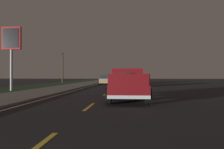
# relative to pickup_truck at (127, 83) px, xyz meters

# --- Properties ---
(ground) EXTENTS (144.00, 144.00, 0.00)m
(ground) POSITION_rel_pickup_truck_xyz_m (15.04, 1.75, -0.98)
(ground) COLOR black
(sidewalk_shoulder) EXTENTS (108.00, 4.00, 0.12)m
(sidewalk_shoulder) POSITION_rel_pickup_truck_xyz_m (15.04, 7.45, -0.92)
(sidewalk_shoulder) COLOR slate
(sidewalk_shoulder) RESTS_ON ground
(grass_verge) EXTENTS (108.00, 6.00, 0.01)m
(grass_verge) POSITION_rel_pickup_truck_xyz_m (15.04, 12.45, -0.98)
(grass_verge) COLOR #1E3819
(grass_verge) RESTS_ON ground
(lane_markings) EXTENTS (108.00, 3.54, 0.01)m
(lane_markings) POSITION_rel_pickup_truck_xyz_m (16.79, 4.30, -0.98)
(lane_markings) COLOR yellow
(lane_markings) RESTS_ON ground
(pickup_truck) EXTENTS (5.48, 2.38, 1.87)m
(pickup_truck) POSITION_rel_pickup_truck_xyz_m (0.00, 0.00, 0.00)
(pickup_truck) COLOR maroon
(pickup_truck) RESTS_ON ground
(sedan_red) EXTENTS (4.40, 2.02, 1.54)m
(sedan_red) POSITION_rel_pickup_truck_xyz_m (26.49, 0.12, -0.20)
(sedan_red) COLOR maroon
(sedan_red) RESTS_ON ground
(sedan_blue) EXTENTS (4.40, 2.02, 1.54)m
(sedan_blue) POSITION_rel_pickup_truck_xyz_m (14.60, 0.19, -0.20)
(sedan_blue) COLOR navy
(sedan_blue) RESTS_ON ground
(sedan_tan) EXTENTS (4.42, 2.06, 1.54)m
(sedan_tan) POSITION_rel_pickup_truck_xyz_m (21.18, 3.59, -0.20)
(sedan_tan) COLOR #9E845B
(sedan_tan) RESTS_ON ground
(gas_price_sign) EXTENTS (0.27, 1.90, 6.15)m
(gas_price_sign) POSITION_rel_pickup_truck_xyz_m (6.87, 11.20, 3.60)
(gas_price_sign) COLOR #99999E
(gas_price_sign) RESTS_ON ground
(bare_tree_far) EXTENTS (1.18, 1.20, 6.30)m
(bare_tree_far) POSITION_rel_pickup_truck_xyz_m (27.99, 12.98, 2.22)
(bare_tree_far) COLOR #423323
(bare_tree_far) RESTS_ON ground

